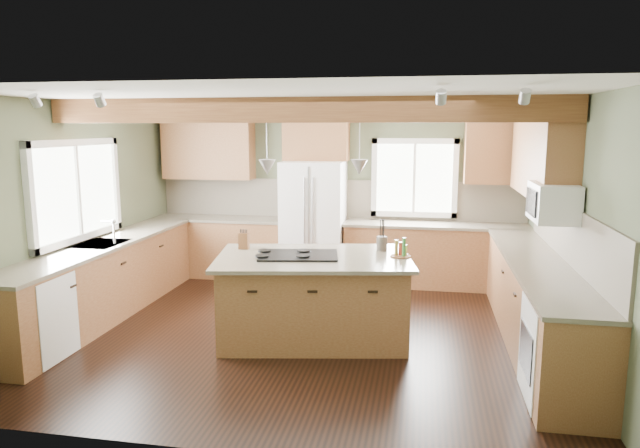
# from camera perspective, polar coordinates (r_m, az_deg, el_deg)

# --- Properties ---
(floor) EXTENTS (5.60, 5.60, 0.00)m
(floor) POSITION_cam_1_polar(r_m,az_deg,el_deg) (6.61, -1.60, -10.66)
(floor) COLOR black
(floor) RESTS_ON ground
(ceiling) EXTENTS (5.60, 5.60, 0.00)m
(ceiling) POSITION_cam_1_polar(r_m,az_deg,el_deg) (6.20, -1.71, 12.48)
(ceiling) COLOR silver
(ceiling) RESTS_ON wall_back
(wall_back) EXTENTS (5.60, 0.00, 5.60)m
(wall_back) POSITION_cam_1_polar(r_m,az_deg,el_deg) (8.71, 1.78, 3.13)
(wall_back) COLOR #4C523A
(wall_back) RESTS_ON ground
(wall_left) EXTENTS (0.00, 5.00, 5.00)m
(wall_left) POSITION_cam_1_polar(r_m,az_deg,el_deg) (7.38, -23.43, 1.12)
(wall_left) COLOR #4C523A
(wall_left) RESTS_ON ground
(wall_right) EXTENTS (0.00, 5.00, 5.00)m
(wall_right) POSITION_cam_1_polar(r_m,az_deg,el_deg) (6.32, 24.01, -0.24)
(wall_right) COLOR #4C523A
(wall_right) RESTS_ON ground
(ceiling_beam) EXTENTS (5.55, 0.26, 0.26)m
(ceiling_beam) POSITION_cam_1_polar(r_m,az_deg,el_deg) (6.04, -2.03, 11.31)
(ceiling_beam) COLOR #572D18
(ceiling_beam) RESTS_ON ceiling
(soffit_trim) EXTENTS (5.55, 0.20, 0.10)m
(soffit_trim) POSITION_cam_1_polar(r_m,az_deg,el_deg) (8.56, 1.72, 11.32)
(soffit_trim) COLOR #572D18
(soffit_trim) RESTS_ON ceiling
(backsplash_back) EXTENTS (5.58, 0.03, 0.58)m
(backsplash_back) POSITION_cam_1_polar(r_m,az_deg,el_deg) (8.71, 1.76, 2.53)
(backsplash_back) COLOR brown
(backsplash_back) RESTS_ON wall_back
(backsplash_right) EXTENTS (0.03, 3.70, 0.58)m
(backsplash_right) POSITION_cam_1_polar(r_m,az_deg,el_deg) (6.38, 23.72, -0.96)
(backsplash_right) COLOR brown
(backsplash_right) RESTS_ON wall_right
(base_cab_back_left) EXTENTS (2.02, 0.60, 0.88)m
(base_cab_back_left) POSITION_cam_1_polar(r_m,az_deg,el_deg) (9.01, -9.88, -2.34)
(base_cab_back_left) COLOR brown
(base_cab_back_left) RESTS_ON floor
(counter_back_left) EXTENTS (2.06, 0.64, 0.04)m
(counter_back_left) POSITION_cam_1_polar(r_m,az_deg,el_deg) (8.93, -9.97, 0.55)
(counter_back_left) COLOR #4F463A
(counter_back_left) RESTS_ON base_cab_back_left
(base_cab_back_right) EXTENTS (2.62, 0.60, 0.88)m
(base_cab_back_right) POSITION_cam_1_polar(r_m,az_deg,el_deg) (8.47, 11.47, -3.16)
(base_cab_back_right) COLOR brown
(base_cab_back_right) RESTS_ON floor
(counter_back_right) EXTENTS (2.66, 0.64, 0.04)m
(counter_back_right) POSITION_cam_1_polar(r_m,az_deg,el_deg) (8.38, 11.57, -0.10)
(counter_back_right) COLOR #4F463A
(counter_back_right) RESTS_ON base_cab_back_right
(base_cab_left) EXTENTS (0.60, 3.70, 0.88)m
(base_cab_left) POSITION_cam_1_polar(r_m,az_deg,el_deg) (7.43, -20.84, -5.44)
(base_cab_left) COLOR brown
(base_cab_left) RESTS_ON floor
(counter_left) EXTENTS (0.64, 3.74, 0.04)m
(counter_left) POSITION_cam_1_polar(r_m,az_deg,el_deg) (7.33, -21.05, -1.96)
(counter_left) COLOR #4F463A
(counter_left) RESTS_ON base_cab_left
(base_cab_right) EXTENTS (0.60, 3.70, 0.88)m
(base_cab_right) POSITION_cam_1_polar(r_m,az_deg,el_deg) (6.50, 20.79, -7.57)
(base_cab_right) COLOR brown
(base_cab_right) RESTS_ON floor
(counter_right) EXTENTS (0.64, 3.74, 0.04)m
(counter_right) POSITION_cam_1_polar(r_m,az_deg,el_deg) (6.38, 21.04, -3.62)
(counter_right) COLOR #4F463A
(counter_right) RESTS_ON base_cab_right
(upper_cab_back_left) EXTENTS (1.40, 0.35, 0.90)m
(upper_cab_back_left) POSITION_cam_1_polar(r_m,az_deg,el_deg) (9.01, -11.09, 7.32)
(upper_cab_back_left) COLOR brown
(upper_cab_back_left) RESTS_ON wall_back
(upper_cab_over_fridge) EXTENTS (0.96, 0.35, 0.70)m
(upper_cab_over_fridge) POSITION_cam_1_polar(r_m,az_deg,el_deg) (8.54, -0.39, 8.71)
(upper_cab_over_fridge) COLOR brown
(upper_cab_over_fridge) RESTS_ON wall_back
(upper_cab_right) EXTENTS (0.35, 2.20, 0.90)m
(upper_cab_right) POSITION_cam_1_polar(r_m,az_deg,el_deg) (7.09, 21.31, 6.23)
(upper_cab_right) COLOR brown
(upper_cab_right) RESTS_ON wall_right
(upper_cab_back_corner) EXTENTS (0.90, 0.35, 0.90)m
(upper_cab_back_corner) POSITION_cam_1_polar(r_m,az_deg,el_deg) (8.45, 17.34, 6.91)
(upper_cab_back_corner) COLOR brown
(upper_cab_back_corner) RESTS_ON wall_back
(window_left) EXTENTS (0.04, 1.60, 1.05)m
(window_left) POSITION_cam_1_polar(r_m,az_deg,el_deg) (7.38, -23.22, 3.09)
(window_left) COLOR white
(window_left) RESTS_ON wall_left
(window_back) EXTENTS (1.10, 0.04, 1.00)m
(window_back) POSITION_cam_1_polar(r_m,az_deg,el_deg) (8.57, 9.41, 4.57)
(window_back) COLOR white
(window_back) RESTS_ON wall_back
(sink) EXTENTS (0.50, 0.65, 0.03)m
(sink) POSITION_cam_1_polar(r_m,az_deg,el_deg) (7.33, -21.06, -1.92)
(sink) COLOR #262628
(sink) RESTS_ON counter_left
(faucet) EXTENTS (0.02, 0.02, 0.28)m
(faucet) POSITION_cam_1_polar(r_m,az_deg,el_deg) (7.21, -19.90, -0.86)
(faucet) COLOR #B2B2B7
(faucet) RESTS_ON sink
(dishwasher) EXTENTS (0.60, 0.60, 0.84)m
(dishwasher) POSITION_cam_1_polar(r_m,az_deg,el_deg) (6.40, -26.80, -8.36)
(dishwasher) COLOR white
(dishwasher) RESTS_ON floor
(oven) EXTENTS (0.60, 0.72, 0.84)m
(oven) POSITION_cam_1_polar(r_m,az_deg,el_deg) (5.30, 23.20, -11.79)
(oven) COLOR white
(oven) RESTS_ON floor
(microwave) EXTENTS (0.40, 0.70, 0.38)m
(microwave) POSITION_cam_1_polar(r_m,az_deg,el_deg) (6.19, 22.30, 2.02)
(microwave) COLOR white
(microwave) RESTS_ON wall_right
(pendant_left) EXTENTS (0.18, 0.18, 0.16)m
(pendant_left) POSITION_cam_1_polar(r_m,az_deg,el_deg) (6.05, -5.31, 5.69)
(pendant_left) COLOR #B2B2B7
(pendant_left) RESTS_ON ceiling
(pendant_right) EXTENTS (0.18, 0.18, 0.16)m
(pendant_right) POSITION_cam_1_polar(r_m,az_deg,el_deg) (6.04, 3.95, 5.69)
(pendant_right) COLOR #B2B2B7
(pendant_right) RESTS_ON ceiling
(refrigerator) EXTENTS (0.90, 0.74, 1.80)m
(refrigerator) POSITION_cam_1_polar(r_m,az_deg,el_deg) (8.45, -0.64, 0.18)
(refrigerator) COLOR white
(refrigerator) RESTS_ON floor
(island) EXTENTS (2.12, 1.51, 0.88)m
(island) POSITION_cam_1_polar(r_m,az_deg,el_deg) (6.29, -0.66, -7.49)
(island) COLOR brown
(island) RESTS_ON floor
(island_top) EXTENTS (2.27, 1.66, 0.04)m
(island_top) POSITION_cam_1_polar(r_m,az_deg,el_deg) (6.17, -0.67, -3.41)
(island_top) COLOR #4F463A
(island_top) RESTS_ON island
(cooktop) EXTENTS (0.93, 0.70, 0.02)m
(cooktop) POSITION_cam_1_polar(r_m,az_deg,el_deg) (6.17, -2.17, -3.13)
(cooktop) COLOR black
(cooktop) RESTS_ON island_top
(knife_block) EXTENTS (0.11, 0.08, 0.18)m
(knife_block) POSITION_cam_1_polar(r_m,az_deg,el_deg) (6.56, -7.62, -1.69)
(knife_block) COLOR brown
(knife_block) RESTS_ON island_top
(utensil_crock) EXTENTS (0.13, 0.13, 0.16)m
(utensil_crock) POSITION_cam_1_polar(r_m,az_deg,el_deg) (6.46, 6.20, -1.95)
(utensil_crock) COLOR #3B352F
(utensil_crock) RESTS_ON island_top
(bottle_tray) EXTENTS (0.27, 0.27, 0.20)m
(bottle_tray) POSITION_cam_1_polar(r_m,az_deg,el_deg) (6.17, 8.06, -2.36)
(bottle_tray) COLOR #58331A
(bottle_tray) RESTS_ON island_top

